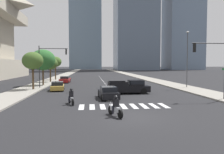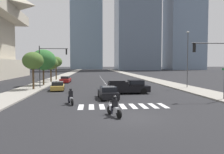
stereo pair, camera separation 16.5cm
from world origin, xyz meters
name	(u,v)px [view 2 (the right image)]	position (x,y,z in m)	size (l,w,h in m)	color
ground_plane	(131,117)	(0.00, 0.00, 0.00)	(800.00, 800.00, 0.00)	#232326
sidewalk_east	(161,82)	(11.67, 30.00, 0.07)	(4.00, 260.00, 0.15)	gray
sidewalk_west	(46,83)	(-11.67, 30.00, 0.07)	(4.00, 260.00, 0.15)	gray
crosswalk_near	(123,106)	(0.00, 4.11, 0.00)	(7.65, 2.48, 0.01)	silver
lane_divider_center	(104,82)	(0.00, 32.11, 0.00)	(0.14, 50.00, 0.01)	silver
motorcycle_lead	(71,98)	(-4.59, 5.53, 0.58)	(0.88, 2.01, 1.49)	black
motorcycle_trailing	(114,108)	(-1.13, 0.40, 0.58)	(1.00, 1.99, 1.49)	black
pickup_truck	(129,87)	(2.06, 12.66, 0.81)	(5.51, 2.26, 1.67)	black
sedan_gold_0	(58,86)	(-7.43, 17.19, 0.56)	(2.15, 4.70, 1.22)	#B28E38
sedan_black_1	(108,93)	(-0.94, 8.66, 0.60)	(2.07, 4.35, 1.30)	black
sedan_red_2	(66,80)	(-7.87, 30.71, 0.60)	(1.90, 4.73, 1.30)	maroon
traffic_signal_near	(213,59)	(9.51, 6.53, 4.20)	(3.82, 0.28, 6.00)	#333335
traffic_signal_far	(50,59)	(-8.94, 19.76, 4.44)	(4.56, 0.28, 6.30)	#333335
street_lamp_east	(188,55)	(11.97, 18.06, 5.02)	(0.50, 0.24, 8.52)	#3F3F42
street_tree_nearest	(33,61)	(-10.87, 17.52, 4.15)	(2.89, 2.89, 5.26)	#4C3823
street_tree_second	(43,60)	(-10.87, 24.30, 4.42)	(4.19, 4.19, 6.06)	#4C3823
street_tree_third	(51,63)	(-10.87, 31.44, 3.87)	(2.97, 2.97, 5.00)	#4C3823
street_tree_fourth	(56,62)	(-10.87, 38.25, 4.28)	(2.83, 2.83, 5.36)	#4C3823
office_tower_left_skyline	(87,25)	(-6.33, 177.39, 37.71)	(25.76, 25.56, 83.76)	#7A93A8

